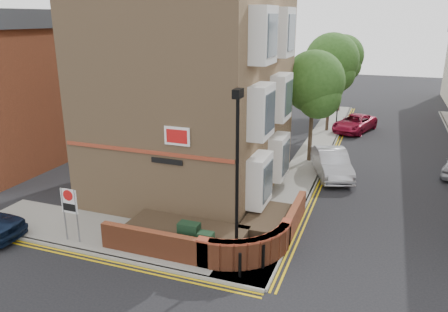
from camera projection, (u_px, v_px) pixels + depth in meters
ground at (182, 274)px, 15.28m from camera, size 120.00×120.00×0.00m
pavement_corner at (120, 237)px, 17.76m from camera, size 13.00×3.00×0.12m
pavement_main at (314, 152)px, 28.88m from camera, size 2.00×32.00×0.12m
kerb_side at (98, 255)px, 16.42m from camera, size 13.00×0.15×0.12m
kerb_main_near at (329, 154)px, 28.55m from camera, size 0.15×32.00×0.12m
yellow_lines_side at (94, 259)px, 16.21m from camera, size 13.00×0.28×0.01m
yellow_lines_main at (333, 155)px, 28.48m from camera, size 0.28×32.00×0.01m
corner_building at (196, 67)px, 21.47m from camera, size 8.95×10.40×13.60m
garden_wall at (209, 241)px, 17.51m from camera, size 6.80×6.00×1.20m
lamppost at (237, 179)px, 14.80m from camera, size 0.25×0.50×6.30m
utility_cabinet_large at (189, 238)px, 16.32m from camera, size 0.80×0.45×1.20m
utility_cabinet_small at (206, 246)px, 15.80m from camera, size 0.55×0.40×1.10m
bollard_near at (240, 265)px, 14.80m from camera, size 0.11×0.11×0.90m
bollard_far at (263, 257)px, 15.31m from camera, size 0.11×0.11×0.90m
zone_sign at (69, 205)px, 16.88m from camera, size 0.72×0.07×2.20m
side_building at (10, 88)px, 26.01m from camera, size 6.40×10.40×9.00m
tree_near at (314, 86)px, 25.72m from camera, size 3.64×3.65×6.70m
tree_mid at (331, 64)px, 32.72m from camera, size 4.03×4.03×7.42m
tree_far at (342, 59)px, 39.95m from camera, size 3.81×3.81×7.00m
traffic_light_assembly at (339, 91)px, 35.96m from camera, size 0.20×0.16×4.20m
silver_car_near at (332, 163)px, 24.50m from camera, size 3.03×4.89×1.52m
red_car_main at (355, 123)px, 34.13m from camera, size 3.53×5.17×1.31m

